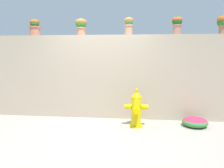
# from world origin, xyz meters

# --- Properties ---
(ground_plane) EXTENTS (24.00, 24.00, 0.00)m
(ground_plane) POSITION_xyz_m (0.00, 0.00, 0.00)
(ground_plane) COLOR #A29489
(stone_wall) EXTENTS (6.49, 0.32, 2.05)m
(stone_wall) POSITION_xyz_m (0.00, 1.11, 1.02)
(stone_wall) COLOR tan
(stone_wall) RESTS_ON ground
(potted_plant_1) EXTENTS (0.29, 0.29, 0.41)m
(potted_plant_1) POSITION_xyz_m (-1.72, 1.11, 2.27)
(potted_plant_1) COLOR #BC7056
(potted_plant_1) RESTS_ON stone_wall
(potted_plant_2) EXTENTS (0.27, 0.27, 0.41)m
(potted_plant_2) POSITION_xyz_m (-0.53, 1.13, 2.30)
(potted_plant_2) COLOR #B47557
(potted_plant_2) RESTS_ON stone_wall
(potted_plant_3) EXTENTS (0.21, 0.21, 0.42)m
(potted_plant_3) POSITION_xyz_m (0.63, 1.11, 2.30)
(potted_plant_3) COLOR tan
(potted_plant_3) RESTS_ON stone_wall
(potted_plant_4) EXTENTS (0.24, 0.24, 0.42)m
(potted_plant_4) POSITION_xyz_m (1.76, 1.14, 2.31)
(potted_plant_4) COLOR #B67562
(potted_plant_4) RESTS_ON stone_wall
(potted_plant_5) EXTENTS (0.32, 0.32, 0.43)m
(potted_plant_5) POSITION_xyz_m (2.81, 1.13, 2.32)
(potted_plant_5) COLOR #B07251
(potted_plant_5) RESTS_ON stone_wall
(fire_hydrant) EXTENTS (0.51, 0.42, 0.85)m
(fire_hydrant) POSITION_xyz_m (0.83, 0.44, 0.39)
(fire_hydrant) COLOR #DCC10D
(fire_hydrant) RESTS_ON ground
(flower_bush_left) EXTENTS (0.55, 0.50, 0.22)m
(flower_bush_left) POSITION_xyz_m (2.14, 0.58, 0.11)
(flower_bush_left) COLOR #357E39
(flower_bush_left) RESTS_ON ground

